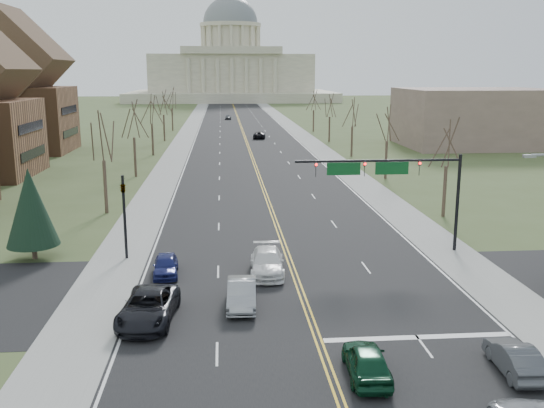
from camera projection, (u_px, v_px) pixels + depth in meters
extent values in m
plane|color=#415028|center=(316.00, 333.00, 30.88)|extent=(600.00, 600.00, 0.00)
cube|color=black|center=(242.00, 129.00, 137.94)|extent=(20.00, 380.00, 0.01)
cube|color=black|center=(300.00, 291.00, 36.72)|extent=(120.00, 14.00, 0.01)
cube|color=gray|center=(189.00, 130.00, 136.97)|extent=(4.00, 380.00, 0.03)
cube|color=gray|center=(294.00, 129.00, 138.90)|extent=(4.00, 380.00, 0.03)
cube|color=gold|center=(242.00, 129.00, 137.93)|extent=(0.42, 380.00, 0.01)
cube|color=silver|center=(199.00, 130.00, 137.15)|extent=(0.15, 380.00, 0.01)
cube|color=silver|center=(285.00, 129.00, 138.72)|extent=(0.15, 380.00, 0.01)
cube|color=silver|center=(417.00, 337.00, 30.30)|extent=(9.50, 0.50, 0.01)
cube|color=beige|center=(231.00, 96.00, 273.76)|extent=(90.00, 60.00, 4.00)
cube|color=beige|center=(231.00, 73.00, 271.61)|extent=(70.00, 40.00, 16.00)
cube|color=beige|center=(232.00, 50.00, 249.62)|extent=(42.00, 3.00, 3.00)
cylinder|color=beige|center=(231.00, 41.00, 268.60)|extent=(24.00, 24.00, 12.00)
cylinder|color=beige|center=(230.00, 25.00, 267.14)|extent=(27.00, 27.00, 1.60)
ellipsoid|color=slate|center=(230.00, 23.00, 266.97)|extent=(24.00, 24.00, 22.80)
cylinder|color=black|center=(457.00, 203.00, 44.25)|extent=(0.24, 0.24, 7.20)
cylinder|color=black|center=(378.00, 161.00, 43.08)|extent=(12.00, 0.18, 0.18)
imported|color=black|center=(419.00, 168.00, 43.44)|extent=(0.35, 0.40, 1.10)
sphere|color=#FF0C0C|center=(420.00, 163.00, 43.22)|extent=(0.18, 0.18, 0.18)
imported|color=black|center=(364.00, 169.00, 43.11)|extent=(0.35, 0.40, 1.10)
sphere|color=#FF0C0C|center=(365.00, 164.00, 42.89)|extent=(0.18, 0.18, 0.18)
imported|color=black|center=(316.00, 169.00, 42.83)|extent=(0.35, 0.40, 1.10)
sphere|color=#FF0C0C|center=(316.00, 165.00, 42.61)|extent=(0.18, 0.18, 0.18)
cube|color=#0C4C1E|center=(392.00, 168.00, 43.28)|extent=(2.40, 0.12, 0.90)
cube|color=#0C4C1E|center=(344.00, 169.00, 42.99)|extent=(2.40, 0.12, 0.90)
cylinder|color=black|center=(125.00, 217.00, 42.45)|extent=(0.20, 0.20, 6.00)
imported|color=black|center=(123.00, 187.00, 41.97)|extent=(0.32, 0.36, 0.99)
cube|color=gray|center=(529.00, 156.00, 29.80)|extent=(0.60, 0.25, 0.15)
cylinder|color=#3E2C25|center=(445.00, 191.00, 54.98)|extent=(0.32, 0.32, 4.68)
cylinder|color=#3E2C25|center=(105.00, 187.00, 56.35)|extent=(0.32, 0.32, 4.95)
cylinder|color=#3E2C25|center=(386.00, 160.00, 74.45)|extent=(0.32, 0.32, 4.68)
cylinder|color=#3E2C25|center=(135.00, 157.00, 75.82)|extent=(0.32, 0.32, 4.95)
cylinder|color=#3E2C25|center=(352.00, 141.00, 93.91)|extent=(0.32, 0.32, 4.68)
cylinder|color=#3E2C25|center=(153.00, 140.00, 95.28)|extent=(0.32, 0.32, 4.95)
cylinder|color=#3E2C25|center=(329.00, 129.00, 113.38)|extent=(0.32, 0.32, 4.68)
cylinder|color=#3E2C25|center=(164.00, 128.00, 114.75)|extent=(0.32, 0.32, 4.95)
cylinder|color=#3E2C25|center=(313.00, 121.00, 132.84)|extent=(0.32, 0.32, 4.68)
cylinder|color=#3E2C25|center=(172.00, 120.00, 134.21)|extent=(0.32, 0.32, 4.95)
cylinder|color=#3E2C25|center=(35.00, 252.00, 42.95)|extent=(0.36, 0.36, 1.00)
cone|color=black|center=(31.00, 207.00, 42.25)|extent=(3.64, 3.64, 5.50)
cube|color=black|center=(33.00, 153.00, 76.64)|extent=(0.10, 9.80, 1.20)
cube|color=black|center=(31.00, 127.00, 75.92)|extent=(0.10, 9.80, 1.20)
cube|color=brown|center=(16.00, 120.00, 98.71)|extent=(17.00, 14.00, 10.50)
cube|color=#4C3726|center=(11.00, 60.00, 96.67)|extent=(17.00, 14.28, 17.00)
cube|color=black|center=(71.00, 132.00, 99.85)|extent=(0.10, 9.80, 1.20)
cube|color=black|center=(69.00, 110.00, 99.06)|extent=(0.10, 9.80, 1.20)
cube|color=#705A4F|center=(474.00, 117.00, 106.99)|extent=(25.00, 20.00, 10.00)
imported|color=#0D3A22|center=(367.00, 361.00, 26.25)|extent=(1.96, 4.40, 1.47)
imported|color=#46494D|center=(515.00, 358.00, 26.66)|extent=(1.67, 4.19, 1.36)
imported|color=gray|center=(242.00, 293.00, 34.17)|extent=(1.79, 4.63, 1.50)
imported|color=black|center=(148.00, 307.00, 32.05)|extent=(3.19, 6.03, 1.62)
imported|color=white|center=(267.00, 262.00, 39.67)|extent=(2.45, 5.42, 1.54)
imported|color=navy|center=(166.00, 265.00, 39.37)|extent=(1.79, 4.00, 1.34)
imported|color=black|center=(259.00, 135.00, 119.35)|extent=(2.79, 5.13, 1.36)
imported|color=#52545A|center=(228.00, 117.00, 166.00)|extent=(1.73, 3.98, 1.33)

